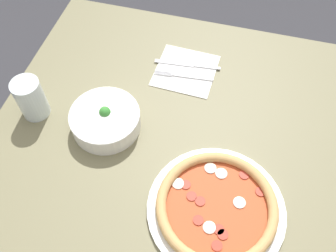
% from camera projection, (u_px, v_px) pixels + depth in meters
% --- Properties ---
extents(ground_plane, '(8.00, 8.00, 0.00)m').
position_uv_depth(ground_plane, '(169.00, 228.00, 1.68)').
color(ground_plane, '#333338').
extents(dining_table, '(1.01, 1.02, 0.76)m').
position_uv_depth(dining_table, '(169.00, 158.00, 1.14)').
color(dining_table, '#706B4C').
rests_on(dining_table, ground_plane).
extents(pizza, '(0.34, 0.34, 0.04)m').
position_uv_depth(pizza, '(216.00, 207.00, 0.92)').
color(pizza, white).
rests_on(pizza, dining_table).
extents(bowl, '(0.20, 0.20, 0.08)m').
position_uv_depth(bowl, '(105.00, 119.00, 1.04)').
color(bowl, white).
rests_on(bowl, dining_table).
extents(napkin, '(0.19, 0.19, 0.00)m').
position_uv_depth(napkin, '(186.00, 71.00, 1.19)').
color(napkin, white).
rests_on(napkin, dining_table).
extents(fork, '(0.03, 0.19, 0.00)m').
position_uv_depth(fork, '(184.00, 76.00, 1.17)').
color(fork, silver).
rests_on(fork, napkin).
extents(knife, '(0.03, 0.21, 0.01)m').
position_uv_depth(knife, '(190.00, 65.00, 1.20)').
color(knife, silver).
rests_on(knife, napkin).
extents(glass, '(0.08, 0.08, 0.13)m').
position_uv_depth(glass, '(31.00, 98.00, 1.05)').
color(glass, silver).
rests_on(glass, dining_table).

